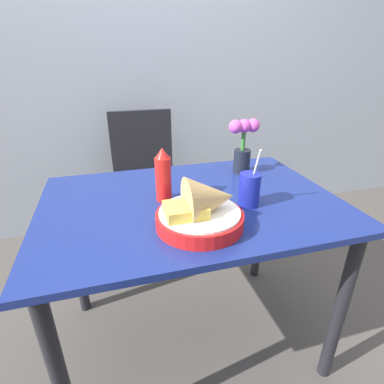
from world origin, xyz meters
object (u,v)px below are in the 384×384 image
(ketchup_bottle, at_px, (163,175))
(flower_vase, at_px, (243,144))
(food_basket, at_px, (203,209))
(drink_cup, at_px, (249,191))
(chair_far_window, at_px, (145,172))

(ketchup_bottle, height_order, flower_vase, flower_vase)
(food_basket, distance_m, flower_vase, 0.53)
(drink_cup, height_order, flower_vase, flower_vase)
(chair_far_window, relative_size, ketchup_bottle, 4.52)
(food_basket, relative_size, flower_vase, 1.14)
(drink_cup, bearing_deg, food_basket, -155.24)
(drink_cup, xyz_separation_m, flower_vase, (0.11, 0.32, 0.08))
(food_basket, bearing_deg, drink_cup, 24.76)
(chair_far_window, bearing_deg, food_basket, -86.73)
(food_basket, distance_m, drink_cup, 0.23)
(chair_far_window, xyz_separation_m, ketchup_bottle, (-0.03, -0.83, 0.30))
(food_basket, height_order, flower_vase, flower_vase)
(food_basket, xyz_separation_m, drink_cup, (0.21, 0.09, -0.00))
(ketchup_bottle, bearing_deg, chair_far_window, 88.24)
(chair_far_window, relative_size, drink_cup, 4.22)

